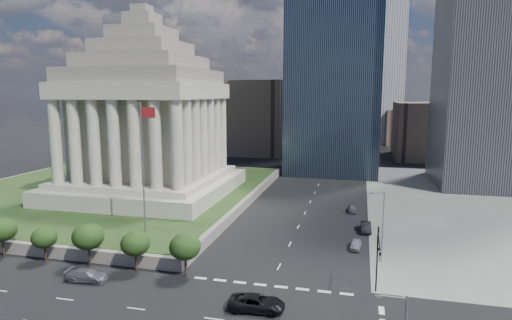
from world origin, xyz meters
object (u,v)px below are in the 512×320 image
(war_memorial, at_px, (146,102))
(parked_sedan_mid, at_px, (366,227))
(parked_sedan_near, at_px, (356,245))
(parked_sedan_far, at_px, (352,209))
(suv_grey, at_px, (87,275))
(street_lamp_north, at_px, (382,223))
(flagpole, at_px, (143,161))
(traffic_signal_ne, at_px, (378,255))
(pickup_truck, at_px, (257,303))

(war_memorial, xyz_separation_m, parked_sedan_mid, (45.50, -9.86, -20.61))
(parked_sedan_near, height_order, parked_sedan_mid, parked_sedan_mid)
(war_memorial, relative_size, parked_sedan_mid, 8.15)
(war_memorial, relative_size, parked_sedan_far, 9.73)
(suv_grey, relative_size, parked_sedan_near, 1.34)
(street_lamp_north, height_order, parked_sedan_near, street_lamp_north)
(parked_sedan_far, bearing_deg, suv_grey, -129.31)
(flagpole, bearing_deg, parked_sedan_far, 40.07)
(parked_sedan_near, bearing_deg, war_memorial, 161.12)
(traffic_signal_ne, distance_m, parked_sedan_mid, 24.87)
(parked_sedan_mid, bearing_deg, street_lamp_north, -84.66)
(flagpole, xyz_separation_m, street_lamp_north, (35.16, 1.00, -7.45))
(parked_sedan_near, bearing_deg, flagpole, -166.30)
(flagpole, distance_m, street_lamp_north, 35.95)
(flagpole, distance_m, suv_grey, 18.84)
(war_memorial, xyz_separation_m, flagpole, (12.17, -24.00, -8.29))
(street_lamp_north, relative_size, parked_sedan_mid, 2.09)
(traffic_signal_ne, height_order, parked_sedan_mid, traffic_signal_ne)
(parked_sedan_mid, xyz_separation_m, parked_sedan_far, (-2.50, 11.79, -0.11))
(traffic_signal_ne, distance_m, parked_sedan_near, 16.54)
(pickup_truck, relative_size, parked_sedan_near, 1.58)
(pickup_truck, bearing_deg, parked_sedan_near, -28.65)
(traffic_signal_ne, height_order, parked_sedan_far, traffic_signal_ne)
(street_lamp_north, height_order, parked_sedan_mid, street_lamp_north)
(parked_sedan_far, bearing_deg, street_lamp_north, -81.44)
(war_memorial, xyz_separation_m, pickup_truck, (33.88, -40.19, -20.55))
(traffic_signal_ne, xyz_separation_m, parked_sedan_far, (-3.50, 36.23, -4.57))
(pickup_truck, bearing_deg, flagpole, 49.65)
(flagpole, distance_m, parked_sedan_mid, 38.25)
(pickup_truck, relative_size, suv_grey, 1.17)
(traffic_signal_ne, height_order, suv_grey, traffic_signal_ne)
(pickup_truck, height_order, parked_sedan_near, pickup_truck)
(pickup_truck, bearing_deg, suv_grey, 81.27)
(parked_sedan_far, bearing_deg, traffic_signal_ne, -85.77)
(war_memorial, bearing_deg, parked_sedan_near, -22.96)
(suv_grey, relative_size, parked_sedan_far, 1.31)
(traffic_signal_ne, distance_m, parked_sedan_far, 36.69)
(suv_grey, height_order, parked_sedan_near, suv_grey)
(street_lamp_north, bearing_deg, suv_grey, -156.94)
(suv_grey, relative_size, parked_sedan_mid, 1.09)
(flagpole, height_order, parked_sedan_near, flagpole)
(flagpole, height_order, parked_sedan_far, flagpole)
(parked_sedan_near, height_order, parked_sedan_far, parked_sedan_far)
(street_lamp_north, xyz_separation_m, parked_sedan_near, (-3.38, 4.38, -5.00))
(pickup_truck, bearing_deg, parked_sedan_mid, -24.59)
(street_lamp_north, distance_m, suv_grey, 39.13)
(parked_sedan_near, distance_m, parked_sedan_far, 20.57)
(street_lamp_north, xyz_separation_m, parked_sedan_far, (-4.33, 24.93, -4.98))
(traffic_signal_ne, bearing_deg, parked_sedan_far, 95.52)
(flagpole, distance_m, parked_sedan_far, 42.16)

